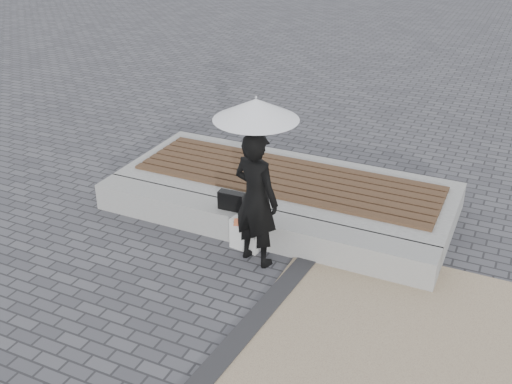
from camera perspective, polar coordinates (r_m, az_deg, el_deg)
ground at (r=7.29m, az=-5.76°, el=-10.33°), size 80.00×80.00×0.00m
edging_band at (r=6.66m, az=-2.26°, el=-14.29°), size 0.61×5.20×0.04m
seating_ledge at (r=8.35m, az=-0.28°, el=-3.22°), size 5.00×0.45×0.40m
timber_platform at (r=9.32m, az=2.89°, el=0.16°), size 5.00×2.00×0.40m
timber_decking at (r=9.22m, az=2.92°, el=1.38°), size 4.60×1.40×0.04m
woman at (r=7.54m, az=-0.00°, el=-0.68°), size 0.75×0.59×1.80m
parasol at (r=7.07m, az=-0.00°, el=7.78°), size 1.02×1.02×1.30m
handbag at (r=8.30m, az=-2.31°, el=-0.83°), size 0.37×0.14×0.26m
canvas_tote at (r=8.12m, az=-1.00°, el=-4.04°), size 0.43×0.22×0.43m
magazine at (r=7.97m, az=-1.17°, el=-2.86°), size 0.31×0.28×0.01m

